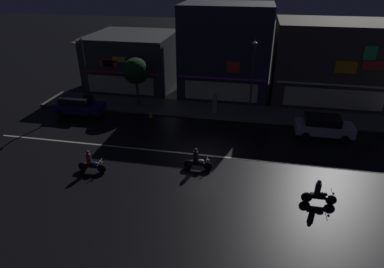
{
  "coord_description": "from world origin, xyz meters",
  "views": [
    {
      "loc": [
        2.94,
        -19.51,
        11.71
      ],
      "look_at": [
        -1.08,
        1.11,
        1.02
      ],
      "focal_mm": 30.43,
      "sensor_mm": 36.0,
      "label": 1
    }
  ],
  "objects_px": {
    "pedestrian_on_sidewalk": "(215,104)",
    "motorcycle_opposite_lane": "(91,163)",
    "motorcycle_following": "(197,161)",
    "streetlamp_mid": "(253,70)",
    "streetlamp_west": "(84,66)",
    "traffic_cone": "(151,114)",
    "parked_car_trailing": "(79,105)",
    "motorcycle_trailing_far": "(319,194)",
    "parked_car_near_kerb": "(324,126)"
  },
  "relations": [
    {
      "from": "pedestrian_on_sidewalk",
      "to": "motorcycle_opposite_lane",
      "type": "distance_m",
      "value": 12.66
    },
    {
      "from": "pedestrian_on_sidewalk",
      "to": "motorcycle_following",
      "type": "bearing_deg",
      "value": -69.84
    },
    {
      "from": "streetlamp_mid",
      "to": "motorcycle_following",
      "type": "relative_size",
      "value": 3.46
    },
    {
      "from": "streetlamp_west",
      "to": "motorcycle_following",
      "type": "height_order",
      "value": "streetlamp_west"
    },
    {
      "from": "traffic_cone",
      "to": "motorcycle_opposite_lane",
      "type": "bearing_deg",
      "value": -97.14
    },
    {
      "from": "pedestrian_on_sidewalk",
      "to": "motorcycle_opposite_lane",
      "type": "xyz_separation_m",
      "value": [
        -6.57,
        -10.81,
        -0.35
      ]
    },
    {
      "from": "pedestrian_on_sidewalk",
      "to": "streetlamp_mid",
      "type": "bearing_deg",
      "value": 28.54
    },
    {
      "from": "motorcycle_following",
      "to": "parked_car_trailing",
      "type": "bearing_deg",
      "value": -30.56
    },
    {
      "from": "streetlamp_mid",
      "to": "motorcycle_following",
      "type": "height_order",
      "value": "streetlamp_mid"
    },
    {
      "from": "streetlamp_west",
      "to": "pedestrian_on_sidewalk",
      "type": "height_order",
      "value": "streetlamp_west"
    },
    {
      "from": "streetlamp_mid",
      "to": "motorcycle_trailing_far",
      "type": "height_order",
      "value": "streetlamp_mid"
    },
    {
      "from": "pedestrian_on_sidewalk",
      "to": "streetlamp_west",
      "type": "bearing_deg",
      "value": -159.52
    },
    {
      "from": "streetlamp_mid",
      "to": "pedestrian_on_sidewalk",
      "type": "distance_m",
      "value": 4.37
    },
    {
      "from": "streetlamp_west",
      "to": "parked_car_trailing",
      "type": "relative_size",
      "value": 1.42
    },
    {
      "from": "motorcycle_opposite_lane",
      "to": "traffic_cone",
      "type": "distance_m",
      "value": 9.11
    },
    {
      "from": "streetlamp_mid",
      "to": "traffic_cone",
      "type": "xyz_separation_m",
      "value": [
        -8.51,
        -2.26,
        -3.78
      ]
    },
    {
      "from": "pedestrian_on_sidewalk",
      "to": "motorcycle_trailing_far",
      "type": "xyz_separation_m",
      "value": [
        7.28,
        -11.36,
        -0.35
      ]
    },
    {
      "from": "parked_car_trailing",
      "to": "motorcycle_trailing_far",
      "type": "bearing_deg",
      "value": -24.98
    },
    {
      "from": "parked_car_near_kerb",
      "to": "motorcycle_opposite_lane",
      "type": "height_order",
      "value": "parked_car_near_kerb"
    },
    {
      "from": "streetlamp_west",
      "to": "pedestrian_on_sidewalk",
      "type": "bearing_deg",
      "value": 0.75
    },
    {
      "from": "parked_car_near_kerb",
      "to": "motorcycle_opposite_lane",
      "type": "bearing_deg",
      "value": 27.71
    },
    {
      "from": "motorcycle_opposite_lane",
      "to": "motorcycle_trailing_far",
      "type": "distance_m",
      "value": 13.87
    },
    {
      "from": "streetlamp_mid",
      "to": "motorcycle_trailing_far",
      "type": "bearing_deg",
      "value": -70.42
    },
    {
      "from": "streetlamp_west",
      "to": "traffic_cone",
      "type": "distance_m",
      "value": 7.74
    },
    {
      "from": "motorcycle_following",
      "to": "streetlamp_mid",
      "type": "bearing_deg",
      "value": -108.12
    },
    {
      "from": "pedestrian_on_sidewalk",
      "to": "parked_car_trailing",
      "type": "distance_m",
      "value": 12.14
    },
    {
      "from": "motorcycle_following",
      "to": "streetlamp_west",
      "type": "bearing_deg",
      "value": -37.57
    },
    {
      "from": "streetlamp_mid",
      "to": "traffic_cone",
      "type": "distance_m",
      "value": 9.58
    },
    {
      "from": "pedestrian_on_sidewalk",
      "to": "motorcycle_trailing_far",
      "type": "relative_size",
      "value": 0.97
    },
    {
      "from": "streetlamp_west",
      "to": "parked_car_trailing",
      "type": "bearing_deg",
      "value": -84.28
    },
    {
      "from": "pedestrian_on_sidewalk",
      "to": "parked_car_trailing",
      "type": "height_order",
      "value": "pedestrian_on_sidewalk"
    },
    {
      "from": "motorcycle_opposite_lane",
      "to": "motorcycle_trailing_far",
      "type": "relative_size",
      "value": 1.0
    },
    {
      "from": "pedestrian_on_sidewalk",
      "to": "motorcycle_opposite_lane",
      "type": "relative_size",
      "value": 0.97
    },
    {
      "from": "parked_car_trailing",
      "to": "streetlamp_west",
      "type": "bearing_deg",
      "value": 95.72
    },
    {
      "from": "streetlamp_west",
      "to": "traffic_cone",
      "type": "xyz_separation_m",
      "value": [
        6.68,
        -1.62,
        -3.54
      ]
    },
    {
      "from": "pedestrian_on_sidewalk",
      "to": "motorcycle_trailing_far",
      "type": "distance_m",
      "value": 13.5
    },
    {
      "from": "parked_car_near_kerb",
      "to": "traffic_cone",
      "type": "xyz_separation_m",
      "value": [
        -14.27,
        0.94,
        -0.59
      ]
    },
    {
      "from": "streetlamp_west",
      "to": "traffic_cone",
      "type": "relative_size",
      "value": 11.13
    },
    {
      "from": "pedestrian_on_sidewalk",
      "to": "parked_car_near_kerb",
      "type": "distance_m",
      "value": 9.24
    },
    {
      "from": "parked_car_near_kerb",
      "to": "motorcycle_following",
      "type": "distance_m",
      "value": 10.92
    },
    {
      "from": "pedestrian_on_sidewalk",
      "to": "traffic_cone",
      "type": "height_order",
      "value": "pedestrian_on_sidewalk"
    },
    {
      "from": "streetlamp_mid",
      "to": "motorcycle_following",
      "type": "distance_m",
      "value": 10.72
    },
    {
      "from": "parked_car_trailing",
      "to": "traffic_cone",
      "type": "relative_size",
      "value": 7.82
    },
    {
      "from": "parked_car_near_kerb",
      "to": "parked_car_trailing",
      "type": "relative_size",
      "value": 1.0
    },
    {
      "from": "motorcycle_following",
      "to": "pedestrian_on_sidewalk",
      "type": "bearing_deg",
      "value": -90.49
    },
    {
      "from": "streetlamp_west",
      "to": "parked_car_trailing",
      "type": "height_order",
      "value": "streetlamp_west"
    },
    {
      "from": "pedestrian_on_sidewalk",
      "to": "motorcycle_trailing_far",
      "type": "height_order",
      "value": "pedestrian_on_sidewalk"
    },
    {
      "from": "parked_car_near_kerb",
      "to": "parked_car_trailing",
      "type": "bearing_deg",
      "value": -0.84
    },
    {
      "from": "motorcycle_opposite_lane",
      "to": "pedestrian_on_sidewalk",
      "type": "bearing_deg",
      "value": -116.59
    },
    {
      "from": "motorcycle_trailing_far",
      "to": "traffic_cone",
      "type": "height_order",
      "value": "motorcycle_trailing_far"
    }
  ]
}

